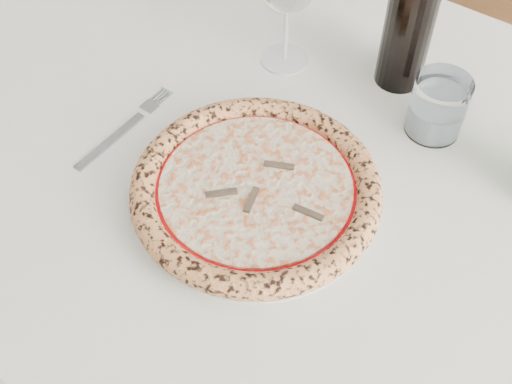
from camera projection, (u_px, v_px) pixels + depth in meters
dining_table at (294, 192)px, 0.95m from camera, size 1.58×0.97×0.76m
chair_far at (485, 13)px, 1.46m from camera, size 0.48×0.48×0.93m
plate at (256, 197)px, 0.82m from camera, size 0.30×0.30×0.02m
pizza at (256, 189)px, 0.81m from camera, size 0.32×0.32×0.03m
fork at (123, 129)px, 0.91m from camera, size 0.02×0.18×0.00m
tumbler at (437, 109)px, 0.89m from camera, size 0.08×0.08×0.09m
wine_bottle at (412, 10)px, 0.89m from camera, size 0.07×0.07×0.29m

